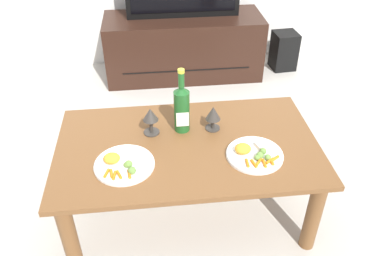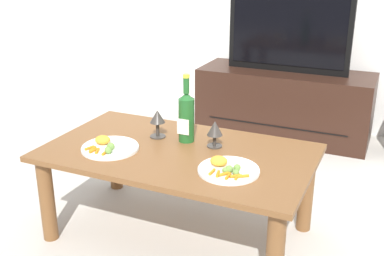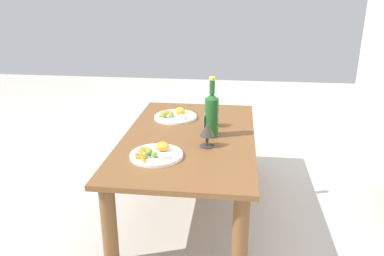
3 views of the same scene
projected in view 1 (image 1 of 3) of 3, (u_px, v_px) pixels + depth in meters
ground_plane at (188, 209)px, 2.08m from camera, size 6.40×6.40×0.00m
dining_table at (188, 156)px, 1.87m from camera, size 1.21×0.70×0.44m
tv_stand at (184, 47)px, 3.16m from camera, size 1.22×0.46×0.48m
floor_speaker at (284, 51)px, 3.30m from camera, size 0.20×0.20×0.31m
wine_bottle at (182, 107)px, 1.84m from camera, size 0.07×0.08×0.32m
goblet_left at (150, 117)px, 1.84m from camera, size 0.08×0.08×0.14m
goblet_right at (213, 115)px, 1.88m from camera, size 0.07×0.07×0.12m
dinner_plate_left at (123, 164)px, 1.69m from camera, size 0.26×0.26×0.05m
dinner_plate_right at (254, 154)px, 1.75m from camera, size 0.25×0.25×0.05m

